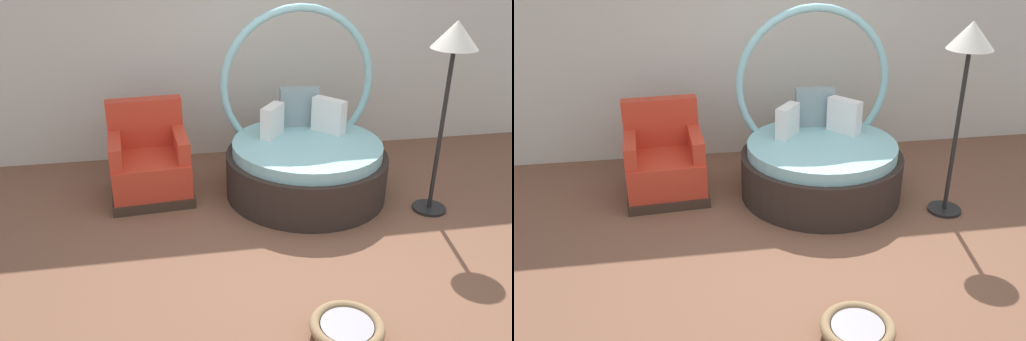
# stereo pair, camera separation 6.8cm
# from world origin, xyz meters

# --- Properties ---
(ground_plane) EXTENTS (8.00, 8.00, 0.02)m
(ground_plane) POSITION_xyz_m (0.00, 0.00, -0.01)
(ground_plane) COLOR brown
(back_wall) EXTENTS (8.00, 0.12, 2.83)m
(back_wall) POSITION_xyz_m (0.00, 2.42, 1.41)
(back_wall) COLOR beige
(back_wall) RESTS_ON ground_plane
(round_daybed) EXTENTS (1.63, 1.63, 1.85)m
(round_daybed) POSITION_xyz_m (0.30, 1.19, 0.38)
(round_daybed) COLOR #2D231E
(round_daybed) RESTS_ON ground_plane
(red_armchair) EXTENTS (0.86, 0.86, 0.94)m
(red_armchair) POSITION_xyz_m (-1.27, 1.41, 0.33)
(red_armchair) COLOR #38281E
(red_armchair) RESTS_ON ground_plane
(pet_basket) EXTENTS (0.51, 0.51, 0.13)m
(pet_basket) POSITION_xyz_m (0.03, -0.99, 0.07)
(pet_basket) COLOR #8E704C
(pet_basket) RESTS_ON ground_plane
(floor_lamp) EXTENTS (0.40, 0.40, 1.82)m
(floor_lamp) POSITION_xyz_m (1.41, 0.57, 1.53)
(floor_lamp) COLOR black
(floor_lamp) RESTS_ON ground_plane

